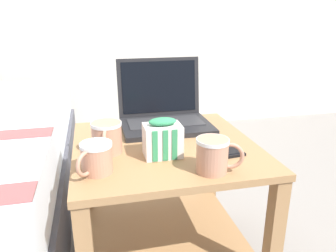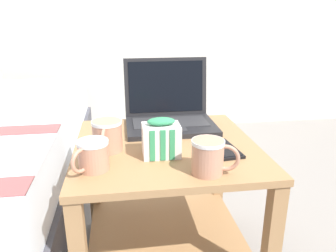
# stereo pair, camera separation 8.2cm
# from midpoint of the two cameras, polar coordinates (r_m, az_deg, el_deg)

# --- Properties ---
(bedside_table) EXTENTS (0.61, 0.60, 0.50)m
(bedside_table) POSITION_cam_midpoint_polar(r_m,az_deg,el_deg) (1.18, -2.54, -11.13)
(bedside_table) COLOR #997047
(bedside_table) RESTS_ON ground_plane
(laptop) EXTENTS (0.34, 0.27, 0.25)m
(laptop) POSITION_cam_midpoint_polar(r_m,az_deg,el_deg) (1.28, -2.56, 2.34)
(laptop) COLOR black
(laptop) RESTS_ON bedside_table
(mug_front_left) EXTENTS (0.13, 0.09, 0.10)m
(mug_front_left) POSITION_cam_midpoint_polar(r_m,az_deg,el_deg) (0.90, 5.33, -4.88)
(mug_front_left) COLOR tan
(mug_front_left) RESTS_ON bedside_table
(mug_front_right) EXTENTS (0.10, 0.11, 0.09)m
(mug_front_right) POSITION_cam_midpoint_polar(r_m,az_deg,el_deg) (0.93, -14.96, -5.20)
(mug_front_right) COLOR tan
(mug_front_right) RESTS_ON bedside_table
(mug_mid_center) EXTENTS (0.10, 0.14, 0.10)m
(mug_mid_center) POSITION_cam_midpoint_polar(r_m,az_deg,el_deg) (1.04, -12.86, -1.80)
(mug_mid_center) COLOR tan
(mug_mid_center) RESTS_ON bedside_table
(snack_bag) EXTENTS (0.11, 0.08, 0.12)m
(snack_bag) POSITION_cam_midpoint_polar(r_m,az_deg,el_deg) (1.00, -3.31, -2.29)
(snack_bag) COLOR silver
(snack_bag) RESTS_ON bedside_table
(cell_phone) EXTENTS (0.10, 0.16, 0.01)m
(cell_phone) POSITION_cam_midpoint_polar(r_m,az_deg,el_deg) (1.08, 7.35, -3.71)
(cell_phone) COLOR black
(cell_phone) RESTS_ON bedside_table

